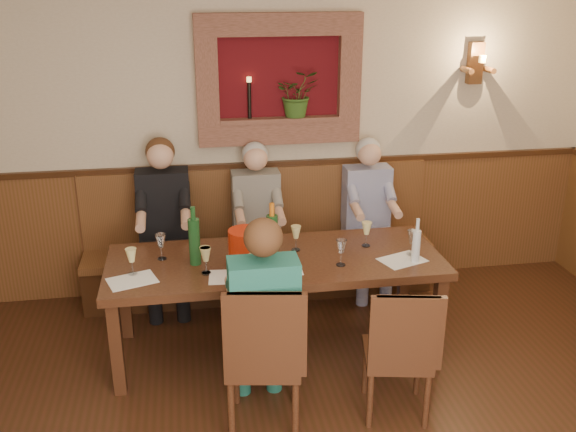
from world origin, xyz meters
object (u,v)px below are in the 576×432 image
chair_near_left (264,384)px  spittoon_bucket (246,249)px  bench (260,258)px  wine_bottle_green_b (194,240)px  person_bench_mid (258,238)px  dining_table (275,268)px  wine_bottle_green_a (272,238)px  water_bottle (416,245)px  person_bench_left (166,240)px  person_bench_right (368,231)px  person_chair_front (263,338)px  chair_near_right (396,376)px

chair_near_left → spittoon_bucket: size_ratio=3.72×
bench → wine_bottle_green_b: size_ratio=7.04×
bench → chair_near_left: bench is taller
person_bench_mid → wine_bottle_green_b: size_ratio=3.23×
dining_table → chair_near_left: size_ratio=2.37×
wine_bottle_green_a → wine_bottle_green_b: (-0.54, 0.05, -0.01)m
water_bottle → bench: bearing=129.7°
bench → wine_bottle_green_a: wine_bottle_green_a is taller
chair_near_left → wine_bottle_green_a: 1.03m
dining_table → person_bench_left: (-0.80, 0.84, -0.08)m
person_bench_right → wine_bottle_green_a: size_ratio=3.12×
person_chair_front → wine_bottle_green_a: 0.82m
person_bench_mid → spittoon_bucket: person_bench_mid is taller
bench → person_chair_front: bearing=-96.4°
bench → person_chair_front: person_chair_front is taller
spittoon_bucket → person_bench_right: bearing=39.1°
bench → person_chair_front: (-0.19, -1.72, 0.25)m
person_bench_mid → spittoon_bucket: 1.01m
dining_table → person_chair_front: size_ratio=1.72×
person_bench_mid → spittoon_bucket: size_ratio=5.06×
person_bench_mid → wine_bottle_green_a: person_bench_mid is taller
spittoon_bucket → water_bottle: water_bottle is taller
dining_table → wine_bottle_green_a: 0.27m
dining_table → water_bottle: water_bottle is taller
chair_near_left → water_bottle: bearing=37.4°
dining_table → water_bottle: size_ratio=7.33×
person_bench_left → spittoon_bucket: bearing=-58.6°
person_bench_right → wine_bottle_green_b: (-1.51, -0.84, 0.36)m
person_chair_front → wine_bottle_green_b: bearing=115.7°
person_bench_right → water_bottle: (0.03, -1.06, 0.31)m
person_bench_right → wine_bottle_green_b: person_bench_right is taller
person_bench_mid → spittoon_bucket: (-0.19, -0.94, 0.32)m
bench → chair_near_right: (0.65, -1.81, -0.06)m
chair_near_left → person_bench_mid: bearing=93.7°
chair_near_left → person_bench_right: 2.05m
bench → wine_bottle_green_b: (-0.57, -0.94, 0.60)m
person_bench_left → water_bottle: bearing=-31.0°
person_chair_front → wine_bottle_green_a: size_ratio=3.18×
chair_near_left → person_bench_right: (1.13, 1.68, 0.27)m
chair_near_left → person_bench_left: 1.81m
dining_table → person_bench_right: size_ratio=1.75×
chair_near_right → person_chair_front: bearing=-174.8°
bench → wine_bottle_green_b: wine_bottle_green_b is taller
dining_table → chair_near_left: (-0.20, -0.84, -0.38)m
wine_bottle_green_b → dining_table: bearing=-0.0°
dining_table → person_bench_left: person_bench_left is taller
person_bench_left → wine_bottle_green_b: bearing=-74.8°
person_bench_right → water_bottle: size_ratio=4.19×
dining_table → bench: (0.00, 0.94, -0.35)m
dining_table → spittoon_bucket: (-0.22, -0.10, 0.21)m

